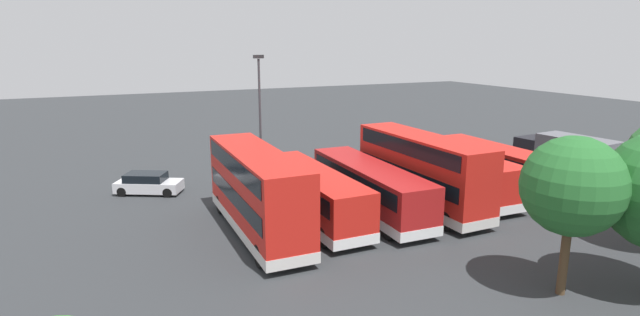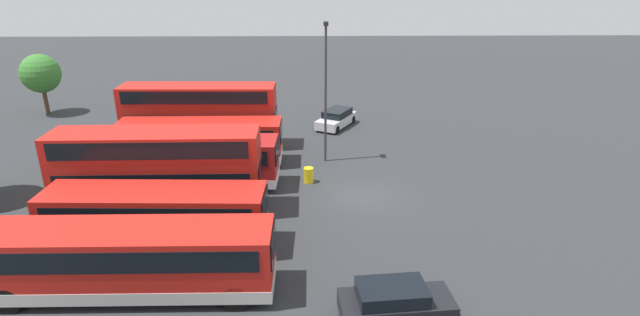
# 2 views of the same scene
# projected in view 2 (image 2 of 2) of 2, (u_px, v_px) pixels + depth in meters

# --- Properties ---
(ground_plane) EXTENTS (140.00, 140.00, 0.00)m
(ground_plane) POSITION_uv_depth(u_px,v_px,m) (362.00, 196.00, 29.17)
(ground_plane) COLOR #2D3033
(bus_single_deck_near_end) EXTENTS (2.62, 11.56, 2.95)m
(bus_single_deck_near_end) POSITION_uv_depth(u_px,v_px,m) (128.00, 259.00, 19.93)
(bus_single_deck_near_end) COLOR red
(bus_single_deck_near_end) RESTS_ON ground
(bus_single_deck_second) EXTENTS (2.89, 10.25, 2.95)m
(bus_single_deck_second) POSITION_uv_depth(u_px,v_px,m) (156.00, 217.00, 23.27)
(bus_single_deck_second) COLOR red
(bus_single_deck_second) RESTS_ON ground
(bus_double_decker_third) EXTENTS (2.74, 10.82, 4.55)m
(bus_double_decker_third) POSITION_uv_depth(u_px,v_px,m) (158.00, 170.00, 26.45)
(bus_double_decker_third) COLOR red
(bus_double_decker_third) RESTS_ON ground
(bus_single_deck_fourth) EXTENTS (2.92, 11.32, 2.95)m
(bus_single_deck_fourth) POSITION_uv_depth(u_px,v_px,m) (183.00, 161.00, 29.92)
(bus_single_deck_fourth) COLOR #A51919
(bus_single_deck_fourth) RESTS_ON ground
(bus_single_deck_fifth) EXTENTS (2.61, 10.77, 2.95)m
(bus_single_deck_fifth) POSITION_uv_depth(u_px,v_px,m) (201.00, 141.00, 33.33)
(bus_single_deck_fifth) COLOR red
(bus_single_deck_fifth) RESTS_ON ground
(bus_double_decker_sixth) EXTENTS (2.80, 11.09, 4.55)m
(bus_double_decker_sixth) POSITION_uv_depth(u_px,v_px,m) (200.00, 114.00, 36.33)
(bus_double_decker_sixth) COLOR red
(bus_double_decker_sixth) RESTS_ON ground
(car_hatchback_silver) EXTENTS (4.67, 3.64, 1.43)m
(car_hatchback_silver) POSITION_uv_depth(u_px,v_px,m) (336.00, 118.00, 41.36)
(car_hatchback_silver) COLOR silver
(car_hatchback_silver) RESTS_ON ground
(car_small_green) EXTENTS (2.18, 4.41, 1.43)m
(car_small_green) POSITION_uv_depth(u_px,v_px,m) (395.00, 302.00, 18.84)
(car_small_green) COLOR black
(car_small_green) RESTS_ON ground
(lamp_post_tall) EXTENTS (0.70, 0.30, 9.25)m
(lamp_post_tall) POSITION_uv_depth(u_px,v_px,m) (326.00, 84.00, 32.46)
(lamp_post_tall) COLOR #38383D
(lamp_post_tall) RESTS_ON ground
(waste_bin_yellow) EXTENTS (0.60, 0.60, 0.95)m
(waste_bin_yellow) POSITION_uv_depth(u_px,v_px,m) (309.00, 175.00, 30.80)
(waste_bin_yellow) COLOR yellow
(waste_bin_yellow) RESTS_ON ground
(tree_midleft) EXTENTS (3.36, 3.36, 5.34)m
(tree_midleft) POSITION_uv_depth(u_px,v_px,m) (40.00, 74.00, 43.85)
(tree_midleft) COLOR #4C3823
(tree_midleft) RESTS_ON ground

